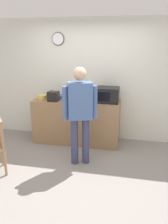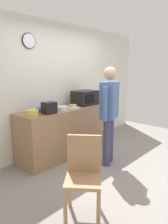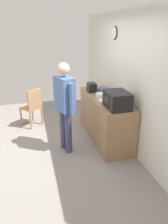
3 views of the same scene
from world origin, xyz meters
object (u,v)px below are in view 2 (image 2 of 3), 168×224
at_px(person_standing, 109,109).
at_px(mixing_bowl, 32,113).
at_px(salad_bowl, 43,109).
at_px(toaster, 49,108).
at_px(cereal_bowl, 62,108).
at_px(microwave, 85,98).
at_px(wooden_chair, 84,172).
at_px(sandwich_plate, 73,107).
at_px(fork_utensil, 70,104).
at_px(spoon_utensil, 59,107).

bearing_deg(person_standing, mixing_bowl, 141.22).
relative_size(salad_bowl, toaster, 1.12).
bearing_deg(cereal_bowl, salad_bowl, 153.50).
height_order(microwave, person_standing, person_standing).
bearing_deg(wooden_chair, sandwich_plate, 48.96).
relative_size(mixing_bowl, person_standing, 0.12).
height_order(salad_bowl, fork_utensil, salad_bowl).
xyz_separation_m(mixing_bowl, person_standing, (1.02, -0.82, 0.02)).
bearing_deg(person_standing, salad_bowl, 124.58).
xyz_separation_m(cereal_bowl, mixing_bowl, (-0.65, -0.01, 0.01)).
bearing_deg(cereal_bowl, fork_utensil, 32.39).
bearing_deg(salad_bowl, fork_utensil, 12.40).
relative_size(cereal_bowl, person_standing, 0.13).
height_order(cereal_bowl, mixing_bowl, mixing_bowl).
bearing_deg(mixing_bowl, toaster, -16.03).
relative_size(sandwich_plate, spoon_utensil, 1.58).
distance_m(salad_bowl, fork_utensil, 0.89).
distance_m(microwave, sandwich_plate, 0.45).
relative_size(sandwich_plate, salad_bowl, 1.09).
bearing_deg(person_standing, cereal_bowl, 113.57).
xyz_separation_m(microwave, person_standing, (-0.35, -0.88, -0.08)).
xyz_separation_m(person_standing, wooden_chair, (-1.29, -0.58, -0.49)).
bearing_deg(person_standing, spoon_utensil, 101.78).
distance_m(microwave, mixing_bowl, 1.37).
xyz_separation_m(cereal_bowl, person_standing, (0.36, -0.83, 0.04)).
bearing_deg(fork_utensil, microwave, -62.18).
distance_m(microwave, person_standing, 0.95).
height_order(fork_utensil, wooden_chair, fork_utensil).
bearing_deg(sandwich_plate, toaster, -172.72).
bearing_deg(sandwich_plate, fork_utensil, 53.17).
xyz_separation_m(cereal_bowl, fork_utensil, (0.55, 0.35, -0.03)).
xyz_separation_m(microwave, toaster, (-1.08, -0.15, -0.05)).
bearing_deg(spoon_utensil, cereal_bowl, -118.91).
xyz_separation_m(salad_bowl, cereal_bowl, (0.32, -0.16, -0.00)).
bearing_deg(cereal_bowl, toaster, -165.63).
bearing_deg(cereal_bowl, spoon_utensil, 61.09).
bearing_deg(cereal_bowl, mixing_bowl, -178.89).
relative_size(microwave, toaster, 2.27).
distance_m(sandwich_plate, fork_utensil, 0.45).
height_order(microwave, salad_bowl, microwave).
bearing_deg(microwave, spoon_utensil, 161.27).
bearing_deg(person_standing, wooden_chair, -155.94).
xyz_separation_m(sandwich_plate, toaster, (-0.65, -0.08, 0.08)).
bearing_deg(sandwich_plate, salad_bowl, 164.17).
bearing_deg(fork_utensil, mixing_bowl, -163.23).
distance_m(microwave, spoon_utensil, 0.62).
relative_size(sandwich_plate, cereal_bowl, 1.19).
bearing_deg(toaster, spoon_utensil, 34.11).
distance_m(cereal_bowl, wooden_chair, 1.74).
bearing_deg(wooden_chair, salad_bowl, 68.63).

